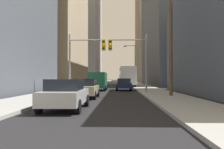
# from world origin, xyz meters

# --- Properties ---
(sidewalk_left) EXTENTS (3.55, 160.00, 0.15)m
(sidewalk_left) POSITION_xyz_m (-5.02, 50.00, 0.07)
(sidewalk_left) COLOR #9E9E99
(sidewalk_left) RESTS_ON ground
(sidewalk_right) EXTENTS (3.55, 160.00, 0.15)m
(sidewalk_right) POSITION_xyz_m (5.02, 50.00, 0.07)
(sidewalk_right) COLOR #9E9E99
(sidewalk_right) RESTS_ON ground
(city_bus) EXTENTS (2.72, 11.54, 3.40)m
(city_bus) POSITION_xyz_m (2.51, 38.84, 1.93)
(city_bus) COLOR silver
(city_bus) RESTS_ON ground
(cargo_van_green) EXTENTS (2.16, 5.22, 2.26)m
(cargo_van_green) POSITION_xyz_m (-1.51, 26.75, 1.29)
(cargo_van_green) COLOR #195938
(cargo_van_green) RESTS_ON ground
(sedan_silver) EXTENTS (1.95, 4.23, 1.52)m
(sedan_silver) POSITION_xyz_m (-1.51, 9.00, 0.77)
(sedan_silver) COLOR #B7BABF
(sedan_silver) RESTS_ON ground
(sedan_beige) EXTENTS (1.95, 4.21, 1.52)m
(sedan_beige) POSITION_xyz_m (-1.50, 15.61, 0.77)
(sedan_beige) COLOR #C6B793
(sedan_beige) RESTS_ON ground
(sedan_navy) EXTENTS (1.95, 4.22, 1.52)m
(sedan_navy) POSITION_xyz_m (1.72, 26.74, 0.77)
(sedan_navy) COLOR #141E4C
(sedan_navy) RESTS_ON ground
(traffic_signal_near_left) EXTENTS (3.71, 0.44, 6.00)m
(traffic_signal_near_left) POSITION_xyz_m (-2.27, 20.70, 4.04)
(traffic_signal_near_left) COLOR gray
(traffic_signal_near_left) RESTS_ON ground
(traffic_signal_near_right) EXTENTS (3.87, 0.44, 6.00)m
(traffic_signal_near_right) POSITION_xyz_m (2.19, 20.70, 4.05)
(traffic_signal_near_right) COLOR gray
(traffic_signal_near_right) RESTS_ON ground
(utility_pole_right) EXTENTS (2.20, 0.28, 10.11)m
(utility_pole_right) POSITION_xyz_m (5.38, 16.58, 5.33)
(utility_pole_right) COLOR brown
(utility_pole_right) RESTS_ON ground
(street_lamp_right) EXTENTS (2.15, 0.32, 7.50)m
(street_lamp_right) POSITION_xyz_m (3.62, 38.58, 4.51)
(street_lamp_right) COLOR gray
(street_lamp_right) RESTS_ON ground
(building_left_mid_office) EXTENTS (19.37, 24.86, 29.72)m
(building_left_mid_office) POSITION_xyz_m (-17.20, 48.55, 14.86)
(building_left_mid_office) COLOR tan
(building_left_mid_office) RESTS_ON ground
(building_left_far_tower) EXTENTS (18.38, 29.23, 67.31)m
(building_left_far_tower) POSITION_xyz_m (-16.31, 91.21, 33.65)
(building_left_far_tower) COLOR #93939E
(building_left_far_tower) RESTS_ON ground
(building_right_mid_block) EXTENTS (21.16, 29.30, 25.16)m
(building_right_mid_block) POSITION_xyz_m (18.25, 49.93, 12.58)
(building_right_mid_block) COLOR #4C515B
(building_right_mid_block) RESTS_ON ground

